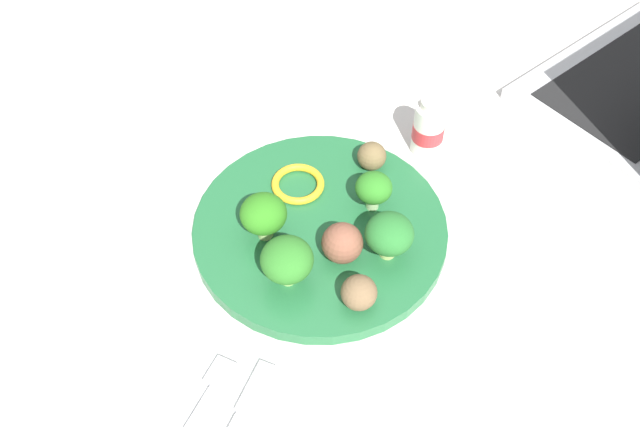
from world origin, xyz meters
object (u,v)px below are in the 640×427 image
object	(u,v)px
pepper_ring_back_right	(298,184)
broccoli_floret_back_left	(263,214)
yogurt_bottle	(429,128)
broccoli_floret_back_right	(287,260)
meatball_front_right	(372,156)
knife	(238,424)
meatball_mid_left	(342,243)
meatball_front_left	(359,293)
broccoli_floret_mid_left	(391,231)
plate	(320,230)
fork	(204,409)
napkin	(217,426)
broccoli_floret_mid_right	(374,189)

from	to	relation	value
pepper_ring_back_right	broccoli_floret_back_left	bearing A→B (deg)	-176.89
yogurt_bottle	broccoli_floret_back_right	bearing A→B (deg)	170.33
meatball_front_right	knife	bearing A→B (deg)	-174.57
meatball_mid_left	meatball_front_left	distance (m)	0.06
knife	broccoli_floret_back_right	bearing A→B (deg)	13.25
broccoli_floret_back_left	broccoli_floret_mid_left	bearing A→B (deg)	-70.37
plate	meatball_front_left	distance (m)	0.11
knife	meatball_front_left	bearing A→B (deg)	-13.63
broccoli_floret_back_right	meatball_front_left	world-z (taller)	broccoli_floret_back_right
broccoli_floret_back_right	broccoli_floret_back_left	distance (m)	0.06
fork	knife	bearing A→B (deg)	-85.98
napkin	meatball_front_right	bearing A→B (deg)	2.48
plate	broccoli_floret_mid_left	distance (m)	0.09
meatball_mid_left	meatball_front_left	size ratio (longest dim) A/B	1.19
pepper_ring_back_right	yogurt_bottle	size ratio (longest dim) A/B	0.78
broccoli_floret_back_left	knife	distance (m)	0.22
meatball_mid_left	yogurt_bottle	distance (m)	0.20
plate	fork	world-z (taller)	plate
broccoli_floret_back_right	yogurt_bottle	size ratio (longest dim) A/B	0.74
broccoli_floret_mid_left	fork	distance (m)	0.25
meatball_front_left	napkin	bearing A→B (deg)	161.73
plate	broccoli_floret_mid_right	world-z (taller)	broccoli_floret_mid_right
broccoli_floret_back_left	meatball_mid_left	distance (m)	0.09
knife	broccoli_floret_mid_right	bearing A→B (deg)	0.75
meatball_front_right	fork	xyz separation A→B (m)	(-0.34, 0.00, -0.03)
meatball_front_right	meatball_front_left	world-z (taller)	meatball_front_left
meatball_mid_left	meatball_front_left	xyz separation A→B (m)	(-0.04, -0.04, -0.00)
broccoli_floret_mid_left	fork	world-z (taller)	broccoli_floret_mid_left
broccoli_floret_back_left	napkin	size ratio (longest dim) A/B	0.33
plate	meatball_front_left	xyz separation A→B (m)	(-0.07, -0.08, 0.03)
meatball_front_left	fork	world-z (taller)	meatball_front_left
broccoli_floret_mid_left	broccoli_floret_back_left	xyz separation A→B (m)	(-0.05, 0.13, 0.00)
plate	yogurt_bottle	world-z (taller)	yogurt_bottle
plate	pepper_ring_back_right	distance (m)	0.06
broccoli_floret_back_right	meatball_mid_left	xyz separation A→B (m)	(0.05, -0.03, -0.01)
knife	broccoli_floret_mid_left	bearing A→B (deg)	-9.33
broccoli_floret_mid_right	broccoli_floret_back_left	size ratio (longest dim) A/B	0.85
plate	yogurt_bottle	size ratio (longest dim) A/B	3.57
broccoli_floret_back_right	meatball_front_left	bearing A→B (deg)	-82.15
plate	knife	bearing A→B (deg)	-169.73
broccoli_floret_mid_right	knife	distance (m)	0.29
meatball_front_right	yogurt_bottle	bearing A→B (deg)	-29.23
broccoli_floret_back_left	yogurt_bottle	xyz separation A→B (m)	(0.22, -0.10, -0.02)
napkin	yogurt_bottle	size ratio (longest dim) A/B	2.17
broccoli_floret_mid_right	meatball_front_left	world-z (taller)	broccoli_floret_mid_right
napkin	fork	xyz separation A→B (m)	(0.01, 0.02, 0.00)
broccoli_floret_back_left	meatball_front_left	distance (m)	0.13
plate	broccoli_floret_mid_right	xyz separation A→B (m)	(0.05, -0.04, 0.04)
napkin	broccoli_floret_mid_left	bearing A→B (deg)	-12.87
meatball_mid_left	meatball_front_right	bearing A→B (deg)	12.90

